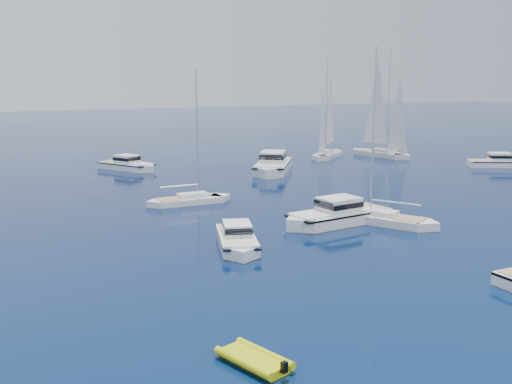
% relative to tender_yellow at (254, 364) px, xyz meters
% --- Properties ---
extents(ground, '(400.00, 400.00, 0.00)m').
position_rel_tender_yellow_xyz_m(ground, '(11.08, -0.92, 0.00)').
color(ground, '#08274E').
rests_on(ground, ground).
extents(motor_cruiser_left, '(4.80, 8.60, 2.16)m').
position_rel_tender_yellow_xyz_m(motor_cruiser_left, '(6.20, 16.34, 0.00)').
color(motor_cruiser_left, white).
rests_on(motor_cruiser_left, ground).
extents(motor_cruiser_centre, '(10.76, 4.65, 2.73)m').
position_rel_tender_yellow_xyz_m(motor_cruiser_centre, '(16.08, 19.15, 0.00)').
color(motor_cruiser_centre, white).
rests_on(motor_cruiser_centre, ground).
extents(motor_cruiser_far_r, '(9.33, 6.61, 2.38)m').
position_rel_tender_yellow_xyz_m(motor_cruiser_far_r, '(52.32, 36.48, 0.00)').
color(motor_cruiser_far_r, white).
rests_on(motor_cruiser_far_r, ground).
extents(motor_cruiser_distant, '(10.06, 12.47, 3.27)m').
position_rel_tender_yellow_xyz_m(motor_cruiser_distant, '(23.25, 45.23, 0.00)').
color(motor_cruiser_distant, white).
rests_on(motor_cruiser_distant, ground).
extents(motor_cruiser_horizon, '(7.20, 9.26, 2.40)m').
position_rel_tender_yellow_xyz_m(motor_cruiser_horizon, '(7.33, 54.51, 0.00)').
color(motor_cruiser_horizon, white).
rests_on(motor_cruiser_horizon, ground).
extents(sailboat_mid_r, '(7.28, 9.85, 14.59)m').
position_rel_tender_yellow_xyz_m(sailboat_mid_r, '(19.48, 17.74, 0.00)').
color(sailboat_mid_r, white).
rests_on(sailboat_mid_r, ground).
extents(sailboat_centre, '(8.72, 2.46, 12.74)m').
position_rel_tender_yellow_xyz_m(sailboat_centre, '(7.80, 31.53, 0.00)').
color(sailboat_centre, white).
rests_on(sailboat_centre, ground).
extents(sailboat_sails_r, '(5.61, 11.54, 16.42)m').
position_rel_tender_yellow_xyz_m(sailboat_sails_r, '(44.21, 51.61, 0.00)').
color(sailboat_sails_r, silver).
rests_on(sailboat_sails_r, ground).
extents(sailboat_sails_far, '(9.29, 8.68, 14.85)m').
position_rel_tender_yellow_xyz_m(sailboat_sails_far, '(36.62, 54.11, 0.00)').
color(sailboat_sails_far, white).
rests_on(sailboat_sails_far, ground).
extents(tender_yellow, '(2.91, 3.87, 0.95)m').
position_rel_tender_yellow_xyz_m(tender_yellow, '(0.00, 0.00, 0.00)').
color(tender_yellow, '#C9D00C').
rests_on(tender_yellow, ground).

